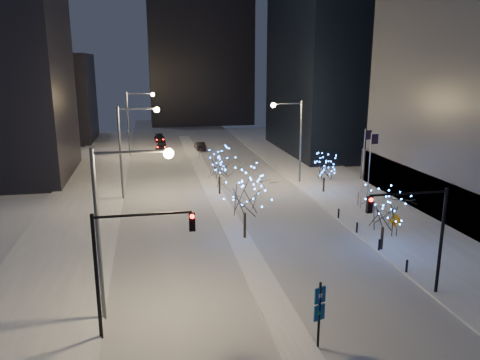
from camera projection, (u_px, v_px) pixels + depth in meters
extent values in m
plane|color=white|center=(281.00, 319.00, 26.92)|extent=(160.00, 160.00, 0.00)
cube|color=#AFB5BF|center=(206.00, 177.00, 60.21)|extent=(20.00, 130.00, 0.02)
cube|color=white|center=(211.00, 187.00, 55.44)|extent=(2.00, 80.00, 0.15)
cube|color=white|center=(366.00, 204.00, 48.77)|extent=(10.00, 90.00, 0.15)
cube|color=white|center=(76.00, 221.00, 43.28)|extent=(8.00, 90.00, 0.15)
cube|color=black|center=(42.00, 98.00, 86.65)|extent=(18.00, 16.00, 16.00)
cube|color=black|center=(199.00, 34.00, 110.48)|extent=(24.00, 14.00, 42.00)
cylinder|color=#595E66|center=(98.00, 237.00, 25.71)|extent=(0.24, 0.24, 10.00)
cylinder|color=#595E66|center=(131.00, 152.00, 24.95)|extent=(4.00, 0.16, 0.16)
sphere|color=#ECC076|center=(169.00, 153.00, 25.36)|extent=(0.56, 0.56, 0.56)
cylinder|color=#595E66|center=(120.00, 154.00, 49.50)|extent=(0.24, 0.24, 10.00)
cylinder|color=#595E66|center=(137.00, 109.00, 48.73)|extent=(4.00, 0.16, 0.16)
sphere|color=#ECC076|center=(157.00, 110.00, 49.15)|extent=(0.56, 0.56, 0.56)
cylinder|color=#595E66|center=(128.00, 124.00, 73.28)|extent=(0.24, 0.24, 10.00)
cylinder|color=#595E66|center=(140.00, 94.00, 72.52)|extent=(4.00, 0.16, 0.16)
sphere|color=#ECC076|center=(153.00, 95.00, 72.93)|extent=(0.56, 0.56, 0.56)
cylinder|color=#595E66|center=(301.00, 143.00, 56.33)|extent=(0.24, 0.24, 10.00)
cylinder|color=#595E66|center=(288.00, 104.00, 54.85)|extent=(3.50, 0.16, 0.16)
sphere|color=#ECC076|center=(273.00, 105.00, 54.56)|extent=(0.56, 0.56, 0.56)
cylinder|color=black|center=(97.00, 278.00, 24.17)|extent=(0.20, 0.20, 7.00)
cylinder|color=black|center=(143.00, 215.00, 23.85)|extent=(5.00, 0.14, 0.14)
cube|color=black|center=(192.00, 222.00, 24.45)|extent=(0.32, 0.28, 1.00)
sphere|color=#FF0C05|center=(192.00, 216.00, 24.20)|extent=(0.22, 0.22, 0.22)
cylinder|color=black|center=(441.00, 242.00, 29.01)|extent=(0.20, 0.20, 7.00)
cylinder|color=black|center=(409.00, 193.00, 27.73)|extent=(5.00, 0.14, 0.14)
cube|color=black|center=(369.00, 205.00, 27.39)|extent=(0.32, 0.28, 1.00)
sphere|color=#FF0C05|center=(371.00, 200.00, 27.14)|extent=(0.22, 0.22, 0.22)
cylinder|color=silver|center=(369.00, 175.00, 43.59)|extent=(0.10, 0.10, 8.00)
cube|color=black|center=(375.00, 139.00, 42.83)|extent=(0.70, 0.03, 0.90)
cylinder|color=silver|center=(363.00, 169.00, 46.08)|extent=(0.10, 0.10, 8.00)
cube|color=black|center=(368.00, 135.00, 45.32)|extent=(0.70, 0.03, 0.90)
cylinder|color=black|center=(407.00, 266.00, 32.51)|extent=(0.16, 0.16, 0.90)
cylinder|color=black|center=(379.00, 245.00, 36.31)|extent=(0.16, 0.16, 0.90)
cylinder|color=black|center=(357.00, 228.00, 40.12)|extent=(0.16, 0.16, 0.90)
cylinder|color=black|center=(339.00, 213.00, 43.92)|extent=(0.16, 0.16, 0.90)
imported|color=black|center=(161.00, 145.00, 79.92)|extent=(2.08, 3.89, 1.26)
imported|color=black|center=(200.00, 146.00, 78.99)|extent=(1.70, 4.31, 1.40)
imported|color=black|center=(160.00, 138.00, 87.61)|extent=(2.08, 4.59, 1.30)
cylinder|color=black|center=(245.00, 225.00, 38.82)|extent=(0.22, 0.22, 2.15)
cylinder|color=black|center=(220.00, 185.00, 51.91)|extent=(0.22, 0.22, 1.95)
cylinder|color=black|center=(382.00, 238.00, 36.46)|extent=(0.22, 0.22, 1.79)
cylinder|color=black|center=(324.00, 185.00, 52.88)|extent=(0.22, 0.22, 1.60)
cylinder|color=black|center=(319.00, 316.00, 23.66)|extent=(0.13, 0.13, 3.73)
cube|color=#0C478A|center=(320.00, 295.00, 23.38)|extent=(0.65, 0.31, 0.85)
cube|color=#0C478A|center=(319.00, 312.00, 23.61)|extent=(0.65, 0.31, 0.85)
cylinder|color=black|center=(392.00, 230.00, 39.23)|extent=(0.06, 0.06, 1.18)
cylinder|color=black|center=(397.00, 229.00, 39.32)|extent=(0.06, 0.06, 1.18)
cube|color=orange|center=(395.00, 220.00, 39.08)|extent=(1.15, 0.47, 1.22)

